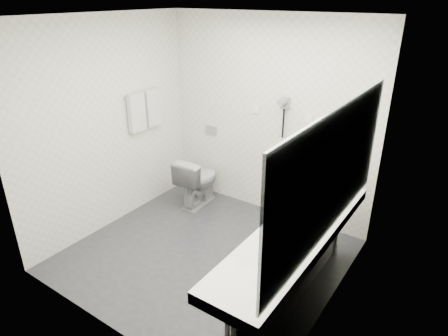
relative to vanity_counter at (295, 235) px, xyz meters
The scene contains 29 objects.
floor 1.39m from the vanity_counter, 169.92° to the left, with size 2.80×2.80×0.00m, color #2E2F34.
ceiling 2.05m from the vanity_counter, 169.92° to the left, with size 2.80×2.80×0.00m, color white.
wall_back 1.93m from the vanity_counter, 126.87° to the left, with size 2.80×2.80×0.00m, color white.
wall_front 1.64m from the vanity_counter, 135.64° to the right, with size 2.80×2.80×0.00m, color white.
wall_left 2.57m from the vanity_counter, behind, with size 2.60×2.60×0.00m, color white.
wall_right 0.56m from the vanity_counter, 36.03° to the left, with size 2.60×2.60×0.00m, color white.
vanity_counter is the anchor object (origin of this frame).
vanity_panel 0.43m from the vanity_counter, ahead, with size 0.03×2.15×0.75m, color #979590.
vanity_post_far 1.12m from the vanity_counter, 86.97° to the left, with size 0.06×0.06×0.75m, color silver.
mirror 0.70m from the vanity_counter, ahead, with size 0.02×2.20×1.05m, color #B2BCC6.
basin_near 0.65m from the vanity_counter, 90.00° to the right, with size 0.40×0.31×0.05m, color white.
basin_far 0.65m from the vanity_counter, 90.00° to the left, with size 0.40×0.31×0.05m, color white.
faucet_near 0.69m from the vanity_counter, 73.30° to the right, with size 0.04×0.04×0.15m, color silver.
faucet_far 0.69m from the vanity_counter, 73.30° to the left, with size 0.04×0.04×0.15m, color silver.
soap_bottle_a 0.12m from the vanity_counter, 151.78° to the right, with size 0.05×0.05×0.11m, color white.
soap_bottle_c 0.13m from the vanity_counter, 97.99° to the right, with size 0.04×0.04×0.11m, color white.
glass_left 0.34m from the vanity_counter, 57.20° to the left, with size 0.06×0.06×0.11m, color silver.
toilet 2.26m from the vanity_counter, 150.18° to the left, with size 0.39×0.69×0.70m, color white.
flush_plate 2.48m from the vanity_counter, 143.06° to the left, with size 0.18×0.02×0.12m, color #B2B5BA.
pedal_bin 1.34m from the vanity_counter, 127.42° to the left, with size 0.22×0.22×0.30m, color #B2B5BA.
bin_lid 1.27m from the vanity_counter, 127.42° to the left, with size 0.22×0.22×0.01m, color #B2B5BA.
towel_rail 2.69m from the vanity_counter, 163.14° to the left, with size 0.02×0.02×0.62m, color silver.
towel_near 2.59m from the vanity_counter, 166.10° to the left, with size 0.07×0.24×0.48m, color silver.
towel_far 2.67m from the vanity_counter, 160.15° to the left, with size 0.07×0.24×0.48m, color silver.
dryer_cradle 1.85m from the vanity_counter, 120.76° to the left, with size 0.10×0.04×0.14m, color gray.
dryer_barrel 1.81m from the vanity_counter, 122.01° to the left, with size 0.08×0.08×0.14m, color gray.
dryer_cord 1.76m from the vanity_counter, 121.02° to the left, with size 0.02×0.02×0.35m, color black.
switch_plate_a 2.04m from the vanity_counter, 130.59° to the left, with size 0.09×0.02×0.09m, color white.
switch_plate_b 1.69m from the vanity_counter, 111.13° to the left, with size 0.09×0.02×0.09m, color white.
Camera 1 is at (2.22, -2.86, 2.69)m, focal length 31.55 mm.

